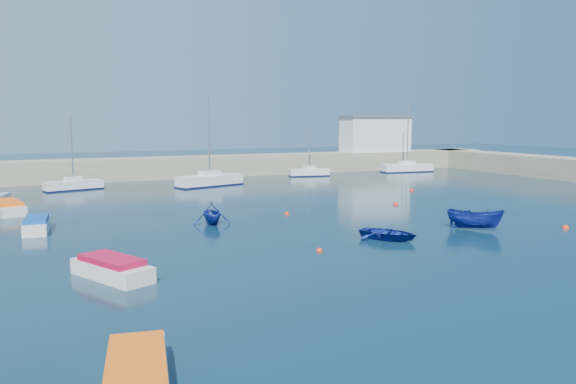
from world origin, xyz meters
name	(u,v)px	position (x,y,z in m)	size (l,w,h in m)	color
ground	(372,260)	(0.00, 0.00, 0.00)	(220.00, 220.00, 0.00)	#0C2636
back_wall	(173,167)	(0.00, 46.00, 1.30)	(96.00, 4.50, 2.60)	gray
right_arm	(519,164)	(44.00, 32.00, 1.30)	(4.50, 32.00, 2.60)	gray
harbor_office	(375,135)	(30.00, 46.00, 5.10)	(10.00, 4.00, 5.00)	silver
sailboat_5	(74,185)	(-12.36, 37.66, 0.55)	(6.00, 3.09, 7.63)	silver
sailboat_6	(210,180)	(1.59, 35.38, 0.66)	(7.90, 4.34, 9.95)	silver
sailboat_7	(309,172)	(16.47, 40.65, 0.53)	(5.34, 2.34, 6.89)	silver
sailboat_8	(407,168)	(31.65, 40.36, 0.62)	(7.47, 2.85, 9.49)	silver
motorboat_0	(112,268)	(-12.88, 2.00, 0.47)	(3.42, 4.74, 1.01)	silver
motorboat_1	(37,225)	(-15.98, 15.33, 0.47)	(1.77, 4.18, 1.00)	silver
motorboat_2	(7,207)	(-18.08, 24.16, 0.48)	(2.99, 5.28, 1.03)	silver
motorboat_3	(137,376)	(-13.68, -9.75, 0.50)	(2.37, 4.79, 1.07)	silver
dinghy_center	(388,233)	(3.63, 3.86, 0.37)	(2.57, 3.59, 0.74)	navy
dinghy_left	(212,213)	(-4.76, 13.28, 0.78)	(2.57, 2.97, 1.57)	navy
dinghy_right	(475,219)	(10.61, 4.05, 0.70)	(1.37, 3.65, 1.41)	navy
buoy_0	(319,251)	(-1.65, 2.85, 0.00)	(0.38, 0.38, 0.38)	red
buoy_1	(396,205)	(12.31, 15.44, 0.00)	(0.47, 0.47, 0.47)	red
buoy_3	(287,214)	(1.74, 14.84, 0.00)	(0.40, 0.40, 0.40)	red
buoy_4	(412,191)	(19.42, 22.75, 0.00)	(0.50, 0.50, 0.50)	red
buoy_5	(565,228)	(16.57, 1.90, 0.00)	(0.46, 0.46, 0.46)	red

